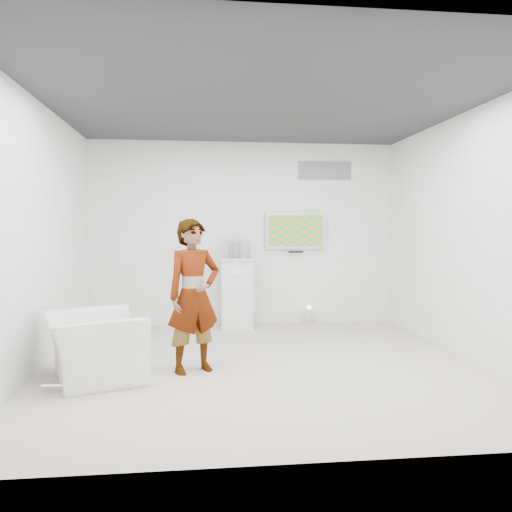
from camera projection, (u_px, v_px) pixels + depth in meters
name	position (u px, v px, depth m)	size (l,w,h in m)	color
room	(263.00, 235.00, 5.74)	(5.01, 5.01, 3.00)	#ADA99F
tv	(295.00, 231.00, 8.27)	(1.00, 0.08, 0.60)	silver
logo_decal	(325.00, 171.00, 8.31)	(0.90, 0.02, 0.30)	slate
person	(194.00, 296.00, 5.47)	(0.61, 0.40, 1.69)	white
armchair	(94.00, 347.00, 5.20)	(1.06, 0.93, 0.69)	white
pedestal	(237.00, 293.00, 7.93)	(0.54, 0.54, 1.12)	silver
floor_uplight	(309.00, 315.00, 8.25)	(0.19, 0.19, 0.30)	white
vitrine	(237.00, 247.00, 7.90)	(0.35, 0.35, 0.35)	silver
console	(237.00, 251.00, 7.90)	(0.05, 0.17, 0.23)	silver
wii_remote	(208.00, 234.00, 5.69)	(0.04, 0.15, 0.04)	silver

